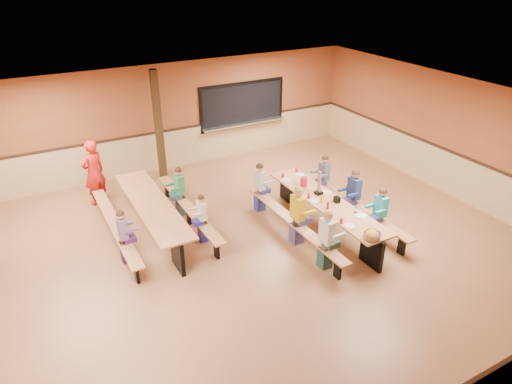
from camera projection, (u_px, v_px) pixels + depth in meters
ground at (241, 255)px, 9.44m from camera, size 12.00×12.00×0.00m
room_envelope at (241, 226)px, 9.13m from camera, size 12.04×10.04×3.02m
kitchen_pass_through at (243, 107)px, 13.75m from camera, size 2.78×0.28×1.38m
structural_post at (159, 126)px, 12.11m from camera, size 0.18×0.18×3.00m
cafeteria_table_main at (325, 209)px, 10.09m from camera, size 1.91×3.70×0.74m
cafeteria_table_second at (153, 212)px, 9.99m from camera, size 1.91×3.70×0.74m
seated_child_white_left at (326, 240)px, 8.81m from camera, size 0.39×0.32×1.26m
seated_adult_yellow at (297, 216)px, 9.58m from camera, size 0.42×0.34×1.31m
seated_child_grey_left at (260, 187)px, 10.89m from camera, size 0.37×0.30×1.20m
seated_child_teal_right at (380, 214)px, 9.77m from camera, size 0.36×0.30×1.20m
seated_child_navy_right at (353, 196)px, 10.44m from camera, size 0.40×0.32×1.26m
seated_child_char_right at (324, 178)px, 11.34m from camera, size 0.36×0.30×1.20m
seated_child_purple_sec at (124, 237)px, 9.00m from camera, size 0.34×0.28×1.15m
seated_child_green_sec at (180, 191)px, 10.70m from camera, size 0.36×0.30×1.20m
seated_child_tan_sec at (202, 219)px, 9.67m from camera, size 0.32×0.26×1.10m
standing_woman at (94, 173)px, 11.09m from camera, size 0.72×0.62×1.66m
punch_pitcher at (304, 182)px, 10.58m from camera, size 0.16×0.16×0.22m
chip_bowl at (372, 235)px, 8.61m from camera, size 0.32×0.32×0.15m
napkin_dispenser at (337, 200)px, 9.90m from camera, size 0.10×0.14×0.13m
condiment_mustard at (321, 199)px, 9.87m from camera, size 0.06×0.06×0.17m
condiment_ketchup at (328, 205)px, 9.62m from camera, size 0.06×0.06×0.17m
table_paddle at (319, 188)px, 10.22m from camera, size 0.16×0.16×0.56m
place_settings at (326, 198)px, 9.97m from camera, size 0.65×3.30×0.11m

